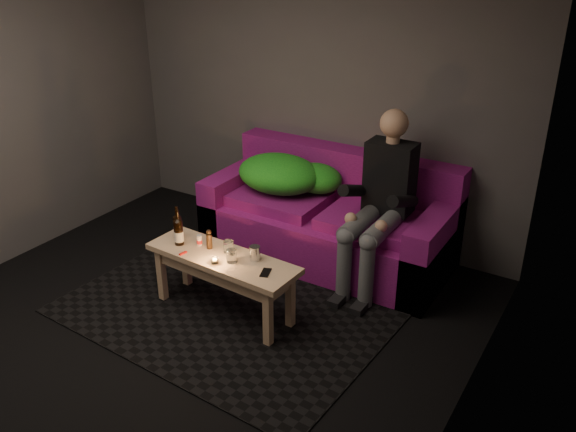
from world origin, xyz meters
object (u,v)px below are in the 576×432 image
(coffee_table, at_px, (223,266))
(beer_bottle_b, at_px, (179,232))
(beer_bottle_a, at_px, (178,227))
(sofa, at_px, (330,222))
(person, at_px, (380,199))
(steel_cup, at_px, (255,253))

(coffee_table, xyz_separation_m, beer_bottle_b, (-0.39, -0.02, 0.20))
(beer_bottle_a, bearing_deg, sofa, 58.37)
(sofa, height_order, person, person)
(person, relative_size, beer_bottle_b, 4.97)
(sofa, bearing_deg, person, -18.22)
(sofa, height_order, beer_bottle_a, sofa)
(sofa, height_order, beer_bottle_b, sofa)
(sofa, height_order, coffee_table, sofa)
(steel_cup, bearing_deg, beer_bottle_a, -178.21)
(beer_bottle_a, bearing_deg, person, 38.61)
(sofa, relative_size, beer_bottle_a, 8.08)
(beer_bottle_b, height_order, steel_cup, beer_bottle_b)
(beer_bottle_b, distance_m, steel_cup, 0.64)
(sofa, xyz_separation_m, beer_bottle_a, (-0.73, -1.18, 0.26))
(steel_cup, bearing_deg, coffee_table, -162.08)
(coffee_table, bearing_deg, steel_cup, 17.92)
(coffee_table, height_order, steel_cup, steel_cup)
(person, height_order, beer_bottle_a, person)
(beer_bottle_a, xyz_separation_m, steel_cup, (0.71, 0.02, -0.04))
(sofa, relative_size, coffee_table, 1.74)
(steel_cup, bearing_deg, beer_bottle_b, -171.08)
(person, bearing_deg, coffee_table, -126.70)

